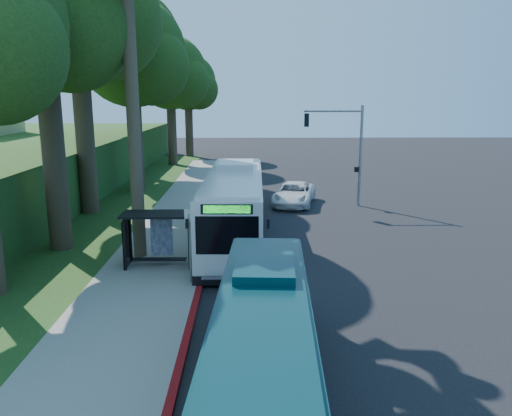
{
  "coord_description": "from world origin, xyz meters",
  "views": [
    {
      "loc": [
        -3.03,
        -24.44,
        7.57
      ],
      "look_at": [
        -2.61,
        1.0,
        1.87
      ],
      "focal_mm": 35.0,
      "sensor_mm": 36.0,
      "label": 1
    }
  ],
  "objects_px": {
    "white_bus": "(235,205)",
    "pickup": "(294,194)",
    "teal_bus": "(263,349)",
    "bus_shelter": "(153,229)"
  },
  "relations": [
    {
      "from": "white_bus",
      "to": "pickup",
      "type": "bearing_deg",
      "value": 67.38
    },
    {
      "from": "bus_shelter",
      "to": "white_bus",
      "type": "distance_m",
      "value": 5.45
    },
    {
      "from": "teal_bus",
      "to": "pickup",
      "type": "xyz_separation_m",
      "value": [
        2.95,
        23.83,
        -0.77
      ]
    },
    {
      "from": "teal_bus",
      "to": "pickup",
      "type": "distance_m",
      "value": 24.02
    },
    {
      "from": "bus_shelter",
      "to": "teal_bus",
      "type": "height_order",
      "value": "teal_bus"
    },
    {
      "from": "bus_shelter",
      "to": "pickup",
      "type": "distance_m",
      "value": 15.36
    },
    {
      "from": "pickup",
      "to": "white_bus",
      "type": "bearing_deg",
      "value": -100.72
    },
    {
      "from": "bus_shelter",
      "to": "pickup",
      "type": "bearing_deg",
      "value": 60.55
    },
    {
      "from": "teal_bus",
      "to": "pickup",
      "type": "bearing_deg",
      "value": 86.09
    },
    {
      "from": "white_bus",
      "to": "teal_bus",
      "type": "distance_m",
      "value": 14.68
    }
  ]
}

